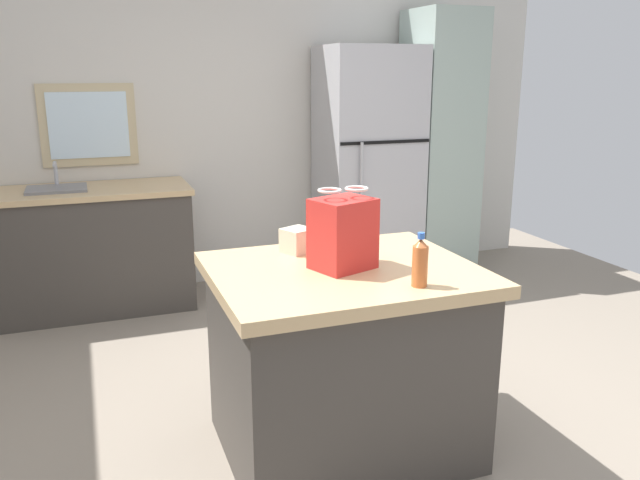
% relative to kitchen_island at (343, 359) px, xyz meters
% --- Properties ---
extents(ground, '(6.56, 6.56, 0.00)m').
position_rel_kitchen_island_xyz_m(ground, '(0.13, 0.04, -0.44)').
color(ground, gray).
extents(back_wall, '(5.47, 0.13, 2.74)m').
position_rel_kitchen_island_xyz_m(back_wall, '(0.11, 2.70, 0.92)').
color(back_wall, silver).
rests_on(back_wall, ground).
extents(kitchen_island, '(1.14, 0.95, 0.88)m').
position_rel_kitchen_island_xyz_m(kitchen_island, '(0.00, 0.00, 0.00)').
color(kitchen_island, '#423D38').
rests_on(kitchen_island, ground).
extents(refrigerator, '(0.76, 0.67, 1.90)m').
position_rel_kitchen_island_xyz_m(refrigerator, '(1.16, 2.30, 0.50)').
color(refrigerator, '#B7B7BC').
rests_on(refrigerator, ground).
extents(tall_cabinet, '(0.51, 0.60, 2.19)m').
position_rel_kitchen_island_xyz_m(tall_cabinet, '(1.82, 2.30, 0.65)').
color(tall_cabinet, '#9EB2A8').
rests_on(tall_cabinet, ground).
extents(sink_counter, '(1.40, 0.66, 1.09)m').
position_rel_kitchen_island_xyz_m(sink_counter, '(-1.02, 2.31, 0.02)').
color(sink_counter, '#423D38').
rests_on(sink_counter, ground).
extents(shopping_bag, '(0.30, 0.27, 0.35)m').
position_rel_kitchen_island_xyz_m(shopping_bag, '(-0.01, -0.00, 0.59)').
color(shopping_bag, red).
rests_on(shopping_bag, kitchen_island).
extents(small_box, '(0.17, 0.16, 0.11)m').
position_rel_kitchen_island_xyz_m(small_box, '(-0.11, 0.31, 0.49)').
color(small_box, beige).
rests_on(small_box, kitchen_island).
extents(bottle, '(0.06, 0.06, 0.22)m').
position_rel_kitchen_island_xyz_m(bottle, '(0.19, -0.33, 0.53)').
color(bottle, '#C66633').
rests_on(bottle, kitchen_island).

